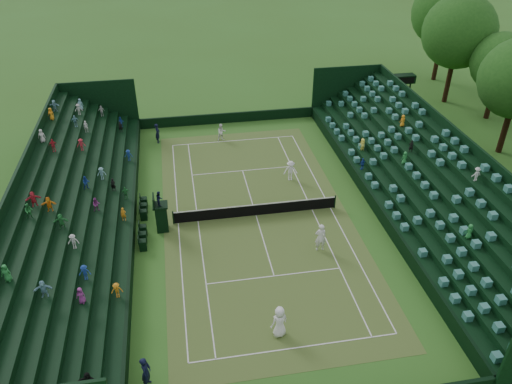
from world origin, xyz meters
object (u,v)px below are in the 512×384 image
Objects in this scene: tennis_net at (256,210)px; umpire_chair at (161,214)px; player_far_east at (291,171)px; player_near_west at (280,322)px; player_near_east at (320,237)px; player_far_west at (221,132)px.

tennis_net is 6.62m from umpire_chair.
player_far_east is (10.06, 4.93, -0.49)m from umpire_chair.
umpire_chair is 11.87m from player_near_west.
player_near_east reaches higher than player_far_west.
player_near_east is at bearing -141.17° from player_near_west.
player_far_west is (5.51, 12.78, -0.53)m from umpire_chair.
player_far_west is (-0.39, 23.08, -0.17)m from player_near_west.
umpire_chair is 13.93m from player_far_west.
tennis_net is 5.62m from player_far_east.
umpire_chair is 11.22m from player_far_east.
player_far_west reaches higher than tennis_net.
player_near_west is (5.90, -10.30, -0.36)m from umpire_chair.
player_near_west is 7.59m from player_near_east.
player_near_west is 15.79m from player_far_east.
player_far_east reaches higher than tennis_net.
tennis_net is 7.34× the size of player_far_west.
umpire_chair is 10.68m from player_near_east.
player_near_east is (4.05, 6.43, 0.04)m from player_near_west.
tennis_net is at bearing 4.84° from umpire_chair.
umpire_chair is 1.86× the size of player_far_east.
player_near_east is (3.39, -4.43, 0.48)m from tennis_net.
player_near_east reaches higher than tennis_net.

